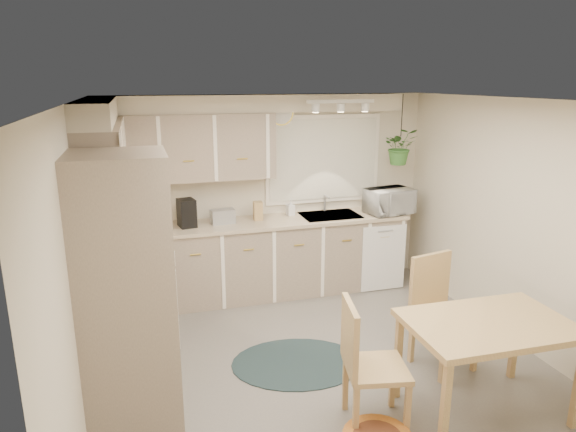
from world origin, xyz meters
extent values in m
plane|color=#67645A|center=(0.00, 0.00, 0.00)|extent=(4.20, 4.20, 0.00)
plane|color=silver|center=(0.00, 0.00, 2.40)|extent=(4.20, 4.20, 0.00)
cube|color=beige|center=(0.00, 2.10, 1.20)|extent=(4.00, 0.04, 2.40)
cube|color=beige|center=(0.00, -2.10, 1.20)|extent=(4.00, 0.04, 2.40)
cube|color=beige|center=(-2.00, 0.00, 1.20)|extent=(0.04, 4.20, 2.40)
cube|color=beige|center=(2.00, 0.00, 1.20)|extent=(0.04, 4.20, 2.40)
cube|color=gray|center=(-1.70, 0.88, 0.45)|extent=(0.60, 1.85, 0.90)
cube|color=gray|center=(-0.20, 1.80, 0.45)|extent=(3.60, 0.60, 0.90)
cube|color=tan|center=(-1.69, 0.88, 0.92)|extent=(0.64, 1.89, 0.04)
cube|color=tan|center=(-0.20, 1.79, 0.92)|extent=(3.64, 0.64, 0.04)
cube|color=gray|center=(-1.68, -0.38, 1.05)|extent=(0.65, 0.65, 2.10)
cube|color=silver|center=(-1.35, -0.38, 1.05)|extent=(0.02, 0.56, 0.58)
cube|color=gray|center=(-1.82, 1.00, 1.83)|extent=(0.35, 2.00, 0.75)
cube|color=gray|center=(-1.00, 1.93, 1.83)|extent=(2.00, 0.35, 0.75)
cube|color=beige|center=(-1.85, 1.00, 2.30)|extent=(0.30, 2.00, 0.20)
cube|color=beige|center=(-0.20, 1.95, 2.30)|extent=(3.60, 0.30, 0.20)
cube|color=silver|center=(-1.68, 0.30, 0.94)|extent=(0.52, 0.58, 0.02)
cube|color=silver|center=(-1.70, 0.30, 1.40)|extent=(0.40, 0.60, 0.14)
cube|color=white|center=(0.70, 2.07, 1.60)|extent=(1.40, 0.02, 1.00)
cube|color=silver|center=(0.70, 2.08, 1.60)|extent=(1.50, 0.02, 1.10)
cube|color=#9C9FA3|center=(0.70, 1.80, 0.90)|extent=(0.70, 0.48, 0.10)
cube|color=silver|center=(1.30, 1.49, 0.42)|extent=(0.58, 0.02, 0.83)
cube|color=silver|center=(0.70, 1.55, 2.33)|extent=(0.80, 0.04, 0.04)
cylinder|color=gold|center=(0.15, 2.07, 2.18)|extent=(0.30, 0.03, 0.30)
cube|color=tan|center=(0.95, -0.94, 0.39)|extent=(1.26, 0.86, 0.78)
cube|color=tan|center=(0.07, -0.84, 0.50)|extent=(0.55, 0.55, 1.00)
cube|color=tan|center=(1.03, -0.27, 0.51)|extent=(0.58, 0.58, 1.03)
ellipsoid|color=black|center=(-0.24, 0.15, 0.01)|extent=(1.38, 1.14, 0.01)
imported|color=silver|center=(1.45, 1.70, 1.13)|extent=(0.61, 0.40, 0.38)
imported|color=silver|center=(0.23, 1.95, 0.99)|extent=(0.12, 0.21, 0.09)
imported|color=#346829|center=(1.56, 1.70, 1.72)|extent=(0.50, 0.54, 0.35)
cube|color=black|center=(-1.05, 1.80, 1.10)|extent=(0.22, 0.25, 0.32)
cube|color=#9C9FA3|center=(-0.63, 1.82, 1.02)|extent=(0.29, 0.18, 0.17)
cube|color=tan|center=(-0.20, 1.85, 1.05)|extent=(0.10, 0.10, 0.23)
camera|label=1|loc=(-1.53, -3.93, 2.57)|focal=32.00mm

